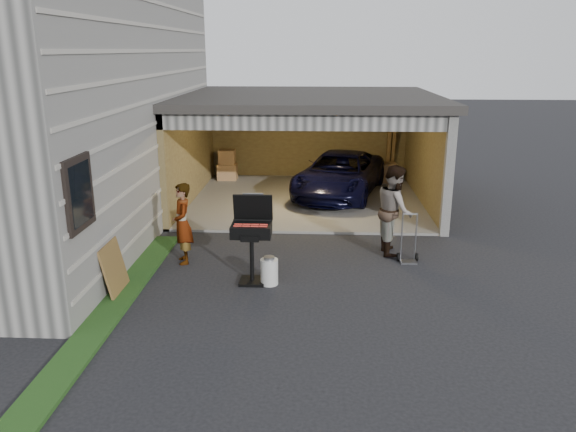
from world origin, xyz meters
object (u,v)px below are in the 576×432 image
Objects in this scene: minivan at (339,176)px; woman at (182,224)px; hand_truck at (408,253)px; plywood_panel at (114,269)px; bbq_grill at (252,233)px; propane_tank at (269,272)px; man at (394,210)px.

woman reaches higher than minivan.
plywood_panel is at bearing -162.79° from hand_truck.
bbq_grill reaches higher than propane_tank.
woman is at bearing -106.33° from minivan.
woman is at bearing -178.26° from hand_truck.
minivan is 7.93m from plywood_panel.
minivan is 9.14× the size of propane_tank.
hand_truck is at bearing 74.29° from woman.
man is at bearing 31.63° from bbq_grill.
minivan reaches higher than hand_truck.
hand_truck is (2.96, 1.14, -0.74)m from bbq_grill.
propane_tank is (-2.40, -1.77, -0.68)m from man.
woman is 2.10m from propane_tank.
man reaches higher than hand_truck.
hand_truck is at bearing 25.12° from propane_tank.
man is (4.17, 0.78, 0.12)m from woman.
man is at bearing 24.74° from plywood_panel.
bbq_grill is 1.58× the size of hand_truck.
man is at bearing -63.14° from minivan.
minivan is at bearing 101.63° from hand_truck.
woman reaches higher than hand_truck.
man reaches higher than bbq_grill.
minivan is at bearing 8.41° from man.
bbq_grill reaches higher than hand_truck.
woman is 1.02× the size of bbq_grill.
woman is 1.74× the size of plywood_panel.
woman is at bearing 97.29° from man.
minivan is 6.45m from propane_tank.
man is 3.06m from propane_tank.
woman is 0.87× the size of man.
minivan is 2.70× the size of woman.
minivan reaches higher than propane_tank.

